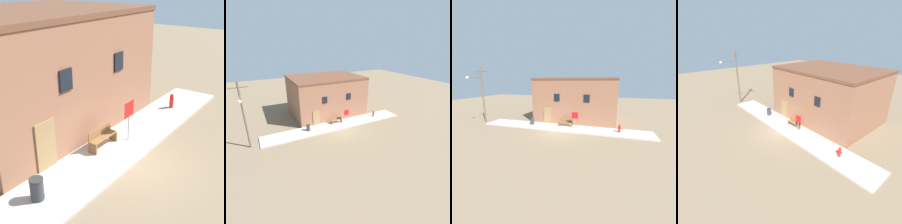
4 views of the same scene
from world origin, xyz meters
TOP-DOWN VIEW (x-y plane):
  - ground_plane at (0.00, 0.00)m, footprint 80.00×80.00m
  - sidewalk at (0.00, 1.34)m, footprint 19.88×2.68m
  - brick_building at (0.77, 6.73)m, footprint 10.76×8.22m
  - fire_hydrant at (6.40, 1.39)m, footprint 0.50×0.24m
  - stop_sign at (1.53, 1.30)m, footprint 0.74×0.06m
  - bench at (0.27, 1.92)m, footprint 1.61×0.44m
  - trash_bin at (-4.01, 1.51)m, footprint 0.50×0.50m
  - utility_pole at (-10.87, 0.77)m, footprint 1.80×2.30m

SIDE VIEW (x-z plane):
  - ground_plane at x=0.00m, z-range 0.00..0.00m
  - sidewalk at x=0.00m, z-range 0.00..0.13m
  - trash_bin at x=-4.01m, z-range 0.13..0.96m
  - fire_hydrant at x=6.40m, z-range 0.13..0.99m
  - bench at x=0.27m, z-range 0.13..1.06m
  - stop_sign at x=1.53m, z-range 0.52..2.45m
  - brick_building at x=0.77m, z-range 0.00..5.92m
  - utility_pole at x=-10.87m, z-range 0.42..7.75m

